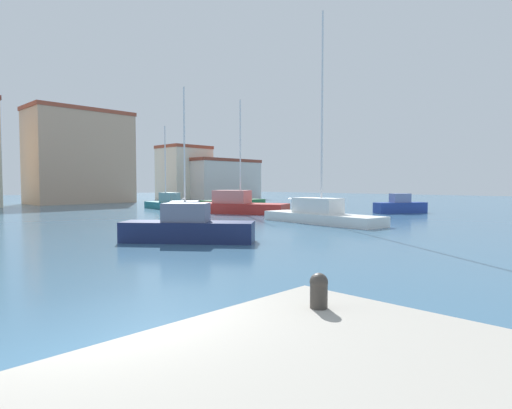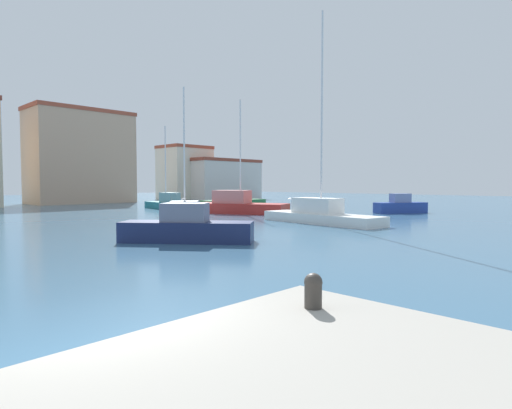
{
  "view_description": "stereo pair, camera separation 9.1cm",
  "coord_description": "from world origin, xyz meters",
  "px_view_note": "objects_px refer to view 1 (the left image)",
  "views": [
    {
      "loc": [
        -2.56,
        -5.39,
        2.63
      ],
      "look_at": [
        23.05,
        19.52,
        0.84
      ],
      "focal_mm": 29.62,
      "sensor_mm": 36.0,
      "label": 1
    },
    {
      "loc": [
        -2.49,
        -5.46,
        2.63
      ],
      "look_at": [
        23.05,
        19.52,
        0.84
      ],
      "focal_mm": 29.62,
      "sensor_mm": 36.0,
      "label": 2
    }
  ],
  "objects_px": {
    "motorboat_navy_distant_north": "(187,228)",
    "sailboat_white_near_pier": "(320,214)",
    "motorboat_yellow_inner_mooring": "(301,206)",
    "motorboat_blue_far_right": "(400,206)",
    "mooring_bollard": "(319,289)",
    "motorboat_green_mid_harbor": "(234,201)",
    "sailboat_grey_center_channel": "(185,213)",
    "sailboat_red_distant_east": "(238,205)",
    "sailboat_teal_behind_lamppost": "(167,203)"
  },
  "relations": [
    {
      "from": "sailboat_white_near_pier",
      "to": "motorboat_navy_distant_north",
      "type": "relative_size",
      "value": 2.47
    },
    {
      "from": "sailboat_grey_center_channel",
      "to": "motorboat_blue_far_right",
      "type": "distance_m",
      "value": 19.2
    },
    {
      "from": "motorboat_green_mid_harbor",
      "to": "sailboat_teal_behind_lamppost",
      "type": "relative_size",
      "value": 1.0
    },
    {
      "from": "motorboat_green_mid_harbor",
      "to": "motorboat_yellow_inner_mooring",
      "type": "bearing_deg",
      "value": -100.06
    },
    {
      "from": "motorboat_green_mid_harbor",
      "to": "motorboat_blue_far_right",
      "type": "xyz_separation_m",
      "value": [
        1.22,
        -20.29,
        0.13
      ]
    },
    {
      "from": "sailboat_teal_behind_lamppost",
      "to": "sailboat_red_distant_east",
      "type": "height_order",
      "value": "sailboat_red_distant_east"
    },
    {
      "from": "motorboat_yellow_inner_mooring",
      "to": "motorboat_navy_distant_north",
      "type": "bearing_deg",
      "value": -154.58
    },
    {
      "from": "motorboat_navy_distant_north",
      "to": "mooring_bollard",
      "type": "bearing_deg",
      "value": -119.12
    },
    {
      "from": "motorboat_blue_far_right",
      "to": "motorboat_navy_distant_north",
      "type": "bearing_deg",
      "value": -176.52
    },
    {
      "from": "motorboat_yellow_inner_mooring",
      "to": "sailboat_teal_behind_lamppost",
      "type": "xyz_separation_m",
      "value": [
        -7.89,
        11.19,
        0.2
      ]
    },
    {
      "from": "sailboat_grey_center_channel",
      "to": "motorboat_green_mid_harbor",
      "type": "height_order",
      "value": "sailboat_grey_center_channel"
    },
    {
      "from": "motorboat_yellow_inner_mooring",
      "to": "mooring_bollard",
      "type": "bearing_deg",
      "value": -141.53
    },
    {
      "from": "motorboat_navy_distant_north",
      "to": "motorboat_yellow_inner_mooring",
      "type": "bearing_deg",
      "value": 25.42
    },
    {
      "from": "sailboat_grey_center_channel",
      "to": "motorboat_navy_distant_north",
      "type": "xyz_separation_m",
      "value": [
        -6.83,
        -9.53,
        0.12
      ]
    },
    {
      "from": "sailboat_white_near_pier",
      "to": "motorboat_blue_far_right",
      "type": "height_order",
      "value": "sailboat_white_near_pier"
    },
    {
      "from": "mooring_bollard",
      "to": "sailboat_teal_behind_lamppost",
      "type": "distance_m",
      "value": 38.58
    },
    {
      "from": "motorboat_yellow_inner_mooring",
      "to": "motorboat_blue_far_right",
      "type": "height_order",
      "value": "motorboat_blue_far_right"
    },
    {
      "from": "motorboat_green_mid_harbor",
      "to": "motorboat_blue_far_right",
      "type": "distance_m",
      "value": 20.33
    },
    {
      "from": "sailboat_grey_center_channel",
      "to": "motorboat_yellow_inner_mooring",
      "type": "height_order",
      "value": "sailboat_grey_center_channel"
    },
    {
      "from": "sailboat_grey_center_channel",
      "to": "motorboat_yellow_inner_mooring",
      "type": "bearing_deg",
      "value": 1.72
    },
    {
      "from": "sailboat_grey_center_channel",
      "to": "sailboat_teal_behind_lamppost",
      "type": "height_order",
      "value": "sailboat_grey_center_channel"
    },
    {
      "from": "motorboat_blue_far_right",
      "to": "sailboat_red_distant_east",
      "type": "relative_size",
      "value": 0.49
    },
    {
      "from": "motorboat_blue_far_right",
      "to": "motorboat_green_mid_harbor",
      "type": "bearing_deg",
      "value": 93.43
    },
    {
      "from": "motorboat_navy_distant_north",
      "to": "motorboat_yellow_inner_mooring",
      "type": "relative_size",
      "value": 1.38
    },
    {
      "from": "mooring_bollard",
      "to": "motorboat_navy_distant_north",
      "type": "height_order",
      "value": "motorboat_navy_distant_north"
    },
    {
      "from": "sailboat_white_near_pier",
      "to": "sailboat_red_distant_east",
      "type": "xyz_separation_m",
      "value": [
        2.46,
        10.49,
        0.09
      ]
    },
    {
      "from": "motorboat_blue_far_right",
      "to": "sailboat_white_near_pier",
      "type": "bearing_deg",
      "value": -178.02
    },
    {
      "from": "motorboat_navy_distant_north",
      "to": "motorboat_green_mid_harbor",
      "type": "relative_size",
      "value": 0.66
    },
    {
      "from": "motorboat_navy_distant_north",
      "to": "sailboat_teal_behind_lamppost",
      "type": "relative_size",
      "value": 0.66
    },
    {
      "from": "motorboat_navy_distant_north",
      "to": "sailboat_white_near_pier",
      "type": "bearing_deg",
      "value": 5.12
    },
    {
      "from": "sailboat_white_near_pier",
      "to": "motorboat_blue_far_right",
      "type": "xyz_separation_m",
      "value": [
        12.68,
        0.44,
        -0.01
      ]
    },
    {
      "from": "mooring_bollard",
      "to": "motorboat_blue_far_right",
      "type": "xyz_separation_m",
      "value": [
        30.94,
        13.48,
        -0.56
      ]
    },
    {
      "from": "sailboat_white_near_pier",
      "to": "sailboat_teal_behind_lamppost",
      "type": "xyz_separation_m",
      "value": [
        1.48,
        20.1,
        -0.02
      ]
    },
    {
      "from": "motorboat_yellow_inner_mooring",
      "to": "sailboat_red_distant_east",
      "type": "xyz_separation_m",
      "value": [
        -6.91,
        1.58,
        0.31
      ]
    },
    {
      "from": "mooring_bollard",
      "to": "sailboat_grey_center_channel",
      "type": "height_order",
      "value": "sailboat_grey_center_channel"
    },
    {
      "from": "sailboat_grey_center_channel",
      "to": "sailboat_red_distant_east",
      "type": "bearing_deg",
      "value": 15.52
    },
    {
      "from": "sailboat_teal_behind_lamppost",
      "to": "sailboat_red_distant_east",
      "type": "relative_size",
      "value": 0.86
    },
    {
      "from": "sailboat_white_near_pier",
      "to": "motorboat_yellow_inner_mooring",
      "type": "xyz_separation_m",
      "value": [
        9.37,
        8.92,
        -0.21
      ]
    },
    {
      "from": "motorboat_navy_distant_north",
      "to": "motorboat_yellow_inner_mooring",
      "type": "distance_m",
      "value": 23.19
    },
    {
      "from": "sailboat_red_distant_east",
      "to": "sailboat_white_near_pier",
      "type": "bearing_deg",
      "value": -103.17
    },
    {
      "from": "motorboat_green_mid_harbor",
      "to": "sailboat_white_near_pier",
      "type": "bearing_deg",
      "value": -118.93
    },
    {
      "from": "motorboat_yellow_inner_mooring",
      "to": "sailboat_red_distant_east",
      "type": "height_order",
      "value": "sailboat_red_distant_east"
    },
    {
      "from": "motorboat_navy_distant_north",
      "to": "sailboat_red_distant_east",
      "type": "height_order",
      "value": "sailboat_red_distant_east"
    },
    {
      "from": "sailboat_grey_center_channel",
      "to": "motorboat_navy_distant_north",
      "type": "distance_m",
      "value": 11.72
    },
    {
      "from": "motorboat_navy_distant_north",
      "to": "motorboat_green_mid_harbor",
      "type": "xyz_separation_m",
      "value": [
        23.04,
        21.77,
        -0.14
      ]
    },
    {
      "from": "motorboat_green_mid_harbor",
      "to": "motorboat_yellow_inner_mooring",
      "type": "xyz_separation_m",
      "value": [
        -2.1,
        -11.82,
        -0.07
      ]
    },
    {
      "from": "mooring_bollard",
      "to": "motorboat_green_mid_harbor",
      "type": "height_order",
      "value": "mooring_bollard"
    },
    {
      "from": "sailboat_teal_behind_lamppost",
      "to": "motorboat_green_mid_harbor",
      "type": "bearing_deg",
      "value": 3.61
    },
    {
      "from": "motorboat_green_mid_harbor",
      "to": "sailboat_red_distant_east",
      "type": "xyz_separation_m",
      "value": [
        -9.01,
        -10.24,
        0.23
      ]
    },
    {
      "from": "sailboat_white_near_pier",
      "to": "motorboat_yellow_inner_mooring",
      "type": "bearing_deg",
      "value": 43.59
    }
  ]
}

